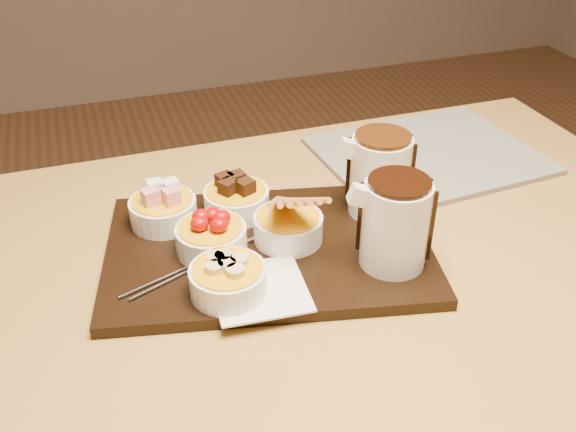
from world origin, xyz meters
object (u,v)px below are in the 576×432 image
object	(u,v)px
pitcher_milk_chocolate	(380,176)
newspaper	(428,155)
serving_board	(268,249)
bowl_strawberries	(211,239)
dining_table	(325,305)
pitcher_dark_chocolate	(395,225)

from	to	relation	value
pitcher_milk_chocolate	newspaper	xyz separation A→B (m)	(0.18, 0.16, -0.07)
serving_board	bowl_strawberries	xyz separation A→B (m)	(-0.08, 0.01, 0.03)
dining_table	pitcher_milk_chocolate	size ratio (longest dim) A/B	9.73
pitcher_milk_chocolate	newspaper	distance (m)	0.25
dining_table	pitcher_dark_chocolate	xyz separation A→B (m)	(0.07, -0.07, 0.18)
serving_board	newspaper	bearing A→B (deg)	39.49
pitcher_milk_chocolate	serving_board	bearing A→B (deg)	-158.20
pitcher_dark_chocolate	pitcher_milk_chocolate	bearing A→B (deg)	85.60
pitcher_dark_chocolate	newspaper	size ratio (longest dim) A/B	0.33
bowl_strawberries	newspaper	bearing A→B (deg)	21.54
bowl_strawberries	newspaper	distance (m)	0.48
serving_board	pitcher_dark_chocolate	distance (m)	0.19
dining_table	newspaper	xyz separation A→B (m)	(0.28, 0.21, 0.10)
dining_table	bowl_strawberries	size ratio (longest dim) A/B	12.00
dining_table	pitcher_dark_chocolate	size ratio (longest dim) A/B	9.73
dining_table	newspaper	bearing A→B (deg)	37.02
dining_table	serving_board	distance (m)	0.14
dining_table	bowl_strawberries	bearing A→B (deg)	166.72
dining_table	serving_board	size ratio (longest dim) A/B	2.61
pitcher_dark_chocolate	bowl_strawberries	bearing A→B (deg)	167.35
bowl_strawberries	serving_board	bearing A→B (deg)	-8.72
dining_table	pitcher_dark_chocolate	bearing A→B (deg)	-45.55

